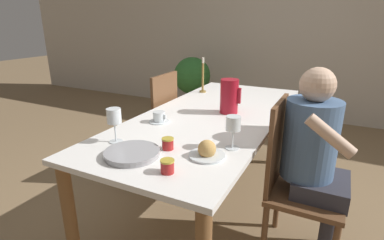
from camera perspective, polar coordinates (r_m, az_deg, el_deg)
name	(u,v)px	position (r m, az deg, el deg)	size (l,w,h in m)	color
ground_plane	(210,203)	(2.49, 3.37, -15.56)	(20.00, 20.00, 0.00)	#7F6647
wall_back	(286,27)	(4.61, 17.42, 16.60)	(10.00, 0.06, 2.60)	beige
dining_table	(211,126)	(2.19, 3.70, -1.10)	(0.90, 2.11, 0.75)	white
chair_person_side	(293,180)	(1.90, 18.69, -10.71)	(0.42, 0.42, 0.97)	brown
chair_opposite	(155,126)	(2.69, -7.13, -1.06)	(0.42, 0.42, 0.97)	brown
person_seated	(315,152)	(1.85, 22.37, -5.60)	(0.39, 0.41, 1.16)	#33333D
red_pitcher	(229,96)	(2.17, 7.11, 4.53)	(0.16, 0.13, 0.25)	#A31423
wine_glass_water	(114,117)	(1.68, -14.62, 0.48)	(0.08, 0.08, 0.19)	white
wine_glass_juice	(233,125)	(1.56, 7.86, -1.00)	(0.08, 0.08, 0.18)	white
teacup_near_person	(159,118)	(1.99, -6.30, 0.45)	(0.13, 0.13, 0.07)	silver
serving_tray	(132,153)	(1.53, -11.33, -6.24)	(0.28, 0.28, 0.03)	#9E9EA3
bread_plate	(207,151)	(1.49, 2.86, -5.95)	(0.18, 0.18, 0.09)	silver
jam_jar_amber	(168,143)	(1.58, -4.63, -4.40)	(0.06, 0.06, 0.06)	#A81E1E
jam_jar_red	(167,166)	(1.34, -4.71, -8.65)	(0.06, 0.06, 0.06)	#A81E1E
candlestick_tall	(203,79)	(2.79, 2.07, 7.82)	(0.06, 0.06, 0.32)	olive
potted_plant	(192,78)	(4.44, 0.01, 8.07)	(0.54, 0.54, 0.88)	#4C4742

